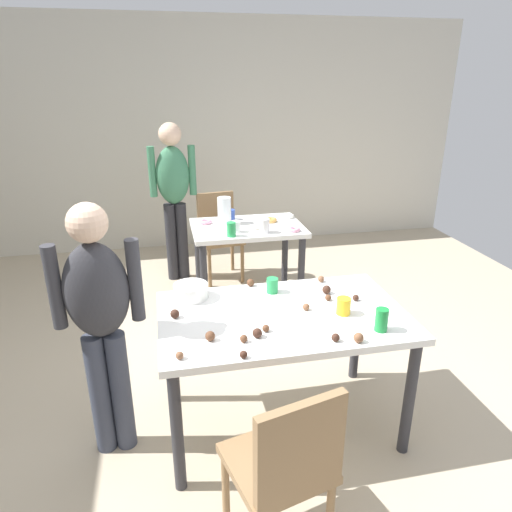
# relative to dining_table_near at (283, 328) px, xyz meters

# --- Properties ---
(ground_plane) EXTENTS (6.40, 6.40, 0.00)m
(ground_plane) POSITION_rel_dining_table_near_xyz_m (-0.14, 0.19, -0.66)
(ground_plane) COLOR tan
(wall_back) EXTENTS (6.40, 0.10, 2.60)m
(wall_back) POSITION_rel_dining_table_near_xyz_m (-0.14, 3.39, 0.64)
(wall_back) COLOR beige
(wall_back) RESTS_ON ground_plane
(dining_table_near) EXTENTS (1.35, 0.83, 0.75)m
(dining_table_near) POSITION_rel_dining_table_near_xyz_m (0.00, 0.00, 0.00)
(dining_table_near) COLOR white
(dining_table_near) RESTS_ON ground_plane
(dining_table_far) EXTENTS (0.96, 0.66, 0.75)m
(dining_table_far) POSITION_rel_dining_table_near_xyz_m (0.11, 1.61, -0.04)
(dining_table_far) COLOR white
(dining_table_far) RESTS_ON ground_plane
(chair_near_table) EXTENTS (0.49, 0.49, 0.87)m
(chair_near_table) POSITION_rel_dining_table_near_xyz_m (-0.19, -0.79, -0.16)
(chair_near_table) COLOR olive
(chair_near_table) RESTS_ON ground_plane
(chair_far_table) EXTENTS (0.45, 0.45, 0.87)m
(chair_far_table) POSITION_rel_dining_table_near_xyz_m (-0.06, 2.30, -0.16)
(chair_far_table) COLOR olive
(chair_far_table) RESTS_ON ground_plane
(person_girl_near) EXTENTS (0.45, 0.21, 1.43)m
(person_girl_near) POSITION_rel_dining_table_near_xyz_m (-0.96, 0.01, 0.19)
(person_girl_near) COLOR #383D4C
(person_girl_near) RESTS_ON ground_plane
(person_adult_far) EXTENTS (0.45, 0.21, 1.57)m
(person_adult_far) POSITION_rel_dining_table_near_xyz_m (-0.49, 2.32, 0.29)
(person_adult_far) COLOR #28282D
(person_adult_far) RESTS_ON ground_plane
(mixing_bowl) EXTENTS (0.20, 0.20, 0.09)m
(mixing_bowl) POSITION_rel_dining_table_near_xyz_m (-0.48, 0.29, 0.13)
(mixing_bowl) COLOR white
(mixing_bowl) RESTS_ON dining_table_near
(soda_can) EXTENTS (0.07, 0.07, 0.12)m
(soda_can) POSITION_rel_dining_table_near_xyz_m (0.44, -0.28, 0.15)
(soda_can) COLOR #198438
(soda_can) RESTS_ON dining_table_near
(fork_near) EXTENTS (0.17, 0.02, 0.01)m
(fork_near) POSITION_rel_dining_table_near_xyz_m (0.55, 0.17, 0.09)
(fork_near) COLOR silver
(fork_near) RESTS_ON dining_table_near
(cup_near_0) EXTENTS (0.08, 0.08, 0.09)m
(cup_near_0) POSITION_rel_dining_table_near_xyz_m (0.32, -0.07, 0.14)
(cup_near_0) COLOR yellow
(cup_near_0) RESTS_ON dining_table_near
(cup_near_1) EXTENTS (0.07, 0.07, 0.09)m
(cup_near_1) POSITION_rel_dining_table_near_xyz_m (0.01, 0.27, 0.14)
(cup_near_1) COLOR green
(cup_near_1) RESTS_ON dining_table_near
(cake_ball_0) EXTENTS (0.04, 0.04, 0.04)m
(cake_ball_0) POSITION_rel_dining_table_near_xyz_m (0.45, 0.06, 0.11)
(cake_ball_0) COLOR #3D2319
(cake_ball_0) RESTS_ON dining_table_near
(cake_ball_1) EXTENTS (0.04, 0.04, 0.04)m
(cake_ball_1) POSITION_rel_dining_table_near_xyz_m (-0.29, -0.38, 0.11)
(cake_ball_1) COLOR #3D2319
(cake_ball_1) RESTS_ON dining_table_near
(cake_ball_2) EXTENTS (0.05, 0.05, 0.05)m
(cake_ball_2) POSITION_rel_dining_table_near_xyz_m (-0.11, 0.39, 0.11)
(cake_ball_2) COLOR brown
(cake_ball_2) RESTS_ON dining_table_near
(cake_ball_3) EXTENTS (0.04, 0.04, 0.04)m
(cake_ball_3) POSITION_rel_dining_table_near_xyz_m (0.34, 0.35, 0.11)
(cake_ball_3) COLOR brown
(cake_ball_3) RESTS_ON dining_table_near
(cake_ball_4) EXTENTS (0.05, 0.05, 0.05)m
(cake_ball_4) POSITION_rel_dining_table_near_xyz_m (-0.19, -0.22, 0.11)
(cake_ball_4) COLOR #3D2319
(cake_ball_4) RESTS_ON dining_table_near
(cake_ball_5) EXTENTS (0.04, 0.04, 0.04)m
(cake_ball_5) POSITION_rel_dining_table_near_xyz_m (-0.26, -0.25, 0.11)
(cake_ball_5) COLOR brown
(cake_ball_5) RESTS_ON dining_table_near
(cake_ball_6) EXTENTS (0.04, 0.04, 0.04)m
(cake_ball_6) POSITION_rel_dining_table_near_xyz_m (0.18, -0.33, 0.11)
(cake_ball_6) COLOR #3D2319
(cake_ball_6) RESTS_ON dining_table_near
(cake_ball_7) EXTENTS (0.05, 0.05, 0.05)m
(cake_ball_7) POSITION_rel_dining_table_near_xyz_m (-0.58, 0.07, 0.11)
(cake_ball_7) COLOR #3D2319
(cake_ball_7) RESTS_ON dining_table_near
(cake_ball_8) EXTENTS (0.04, 0.04, 0.04)m
(cake_ball_8) POSITION_rel_dining_table_near_xyz_m (-0.14, -0.17, 0.11)
(cake_ball_8) COLOR brown
(cake_ball_8) RESTS_ON dining_table_near
(cake_ball_9) EXTENTS (0.05, 0.05, 0.05)m
(cake_ball_9) POSITION_rel_dining_table_near_xyz_m (0.29, -0.36, 0.11)
(cake_ball_9) COLOR brown
(cake_ball_9) RESTS_ON dining_table_near
(cake_ball_10) EXTENTS (0.05, 0.05, 0.05)m
(cake_ball_10) POSITION_rel_dining_table_near_xyz_m (0.32, 0.19, 0.12)
(cake_ball_10) COLOR #3D2319
(cake_ball_10) RESTS_ON dining_table_near
(cake_ball_11) EXTENTS (0.04, 0.04, 0.04)m
(cake_ball_11) POSITION_rel_dining_table_near_xyz_m (-0.58, -0.33, 0.11)
(cake_ball_11) COLOR brown
(cake_ball_11) RESTS_ON dining_table_near
(cake_ball_12) EXTENTS (0.05, 0.05, 0.05)m
(cake_ball_12) POSITION_rel_dining_table_near_xyz_m (-0.42, -0.20, 0.11)
(cake_ball_12) COLOR brown
(cake_ball_12) RESTS_ON dining_table_near
(cake_ball_13) EXTENTS (0.04, 0.04, 0.04)m
(cake_ball_13) POSITION_rel_dining_table_near_xyz_m (0.30, 0.10, 0.11)
(cake_ball_13) COLOR brown
(cake_ball_13) RESTS_ON dining_table_near
(cake_ball_14) EXTENTS (0.04, 0.04, 0.04)m
(cake_ball_14) POSITION_rel_dining_table_near_xyz_m (0.14, 0.01, 0.11)
(cake_ball_14) COLOR brown
(cake_ball_14) RESTS_ON dining_table_near
(pitcher_far) EXTENTS (0.12, 0.12, 0.24)m
(pitcher_far) POSITION_rel_dining_table_near_xyz_m (-0.08, 1.71, 0.21)
(pitcher_far) COLOR white
(pitcher_far) RESTS_ON dining_table_far
(cup_far_0) EXTENTS (0.09, 0.09, 0.12)m
(cup_far_0) POSITION_rel_dining_table_near_xyz_m (0.21, 1.39, 0.15)
(cup_far_0) COLOR white
(cup_far_0) RESTS_ON dining_table_far
(cup_far_1) EXTENTS (0.08, 0.08, 0.09)m
(cup_far_1) POSITION_rel_dining_table_near_xyz_m (-0.02, 1.46, 0.14)
(cup_far_1) COLOR white
(cup_far_1) RESTS_ON dining_table_far
(cup_far_2) EXTENTS (0.07, 0.07, 0.12)m
(cup_far_2) POSITION_rel_dining_table_near_xyz_m (-0.07, 1.35, 0.15)
(cup_far_2) COLOR green
(cup_far_2) RESTS_ON dining_table_far
(cup_far_3) EXTENTS (0.08, 0.08, 0.09)m
(cup_far_3) POSITION_rel_dining_table_near_xyz_m (-0.01, 1.82, 0.14)
(cup_far_3) COLOR #3351B2
(cup_far_3) RESTS_ON dining_table_far
(donut_far_0) EXTENTS (0.12, 0.12, 0.03)m
(donut_far_0) POSITION_rel_dining_table_near_xyz_m (0.33, 1.68, 0.11)
(donut_far_0) COLOR gold
(donut_far_0) RESTS_ON dining_table_far
(donut_far_1) EXTENTS (0.11, 0.11, 0.03)m
(donut_far_1) POSITION_rel_dining_table_near_xyz_m (0.14, 1.51, 0.11)
(donut_far_1) COLOR white
(donut_far_1) RESTS_ON dining_table_far
(donut_far_2) EXTENTS (0.10, 0.10, 0.03)m
(donut_far_2) POSITION_rel_dining_table_near_xyz_m (0.46, 1.38, 0.10)
(donut_far_2) COLOR pink
(donut_far_2) RESTS_ON dining_table_far
(donut_far_3) EXTENTS (0.11, 0.11, 0.03)m
(donut_far_3) POSITION_rel_dining_table_near_xyz_m (-0.24, 1.75, 0.11)
(donut_far_3) COLOR pink
(donut_far_3) RESTS_ON dining_table_far
(donut_far_4) EXTENTS (0.11, 0.11, 0.03)m
(donut_far_4) POSITION_rel_dining_table_near_xyz_m (0.52, 1.77, 0.11)
(donut_far_4) COLOR white
(donut_far_4) RESTS_ON dining_table_far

